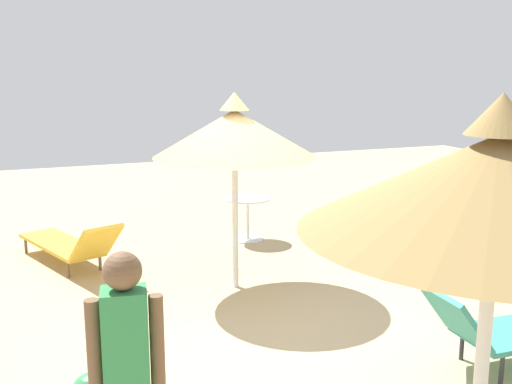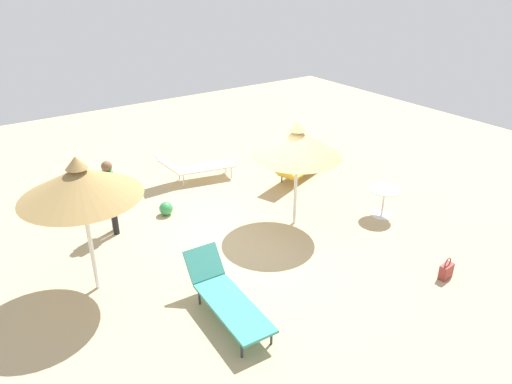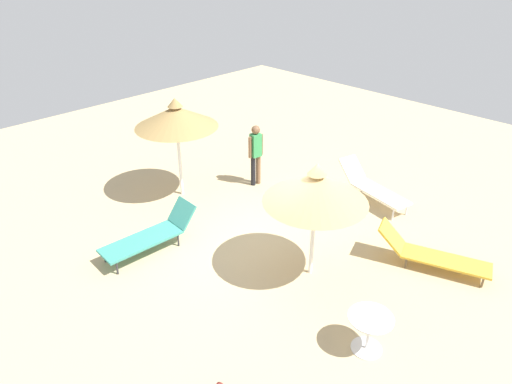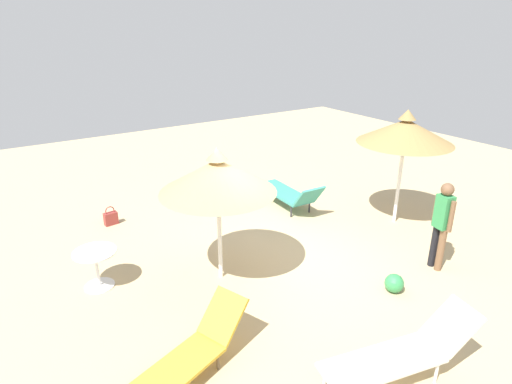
# 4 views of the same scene
# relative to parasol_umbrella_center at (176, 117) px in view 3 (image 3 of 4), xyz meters

# --- Properties ---
(ground) EXTENTS (24.00, 24.00, 0.10)m
(ground) POSITION_rel_parasol_umbrella_center_xyz_m (-0.16, -3.44, -2.24)
(ground) COLOR tan
(parasol_umbrella_center) EXTENTS (2.10, 2.10, 2.67)m
(parasol_umbrella_center) POSITION_rel_parasol_umbrella_center_xyz_m (0.00, 0.00, 0.00)
(parasol_umbrella_center) COLOR white
(parasol_umbrella_center) RESTS_ON ground
(parasol_umbrella_far_left) EXTENTS (2.03, 2.03, 2.50)m
(parasol_umbrella_far_left) POSITION_rel_parasol_umbrella_center_xyz_m (-0.19, -4.60, -0.20)
(parasol_umbrella_far_left) COLOR white
(parasol_umbrella_far_left) RESTS_ON ground
(lounge_chair_far_right) EXTENTS (2.21, 0.76, 0.86)m
(lounge_chair_far_right) POSITION_rel_parasol_umbrella_center_xyz_m (-2.02, -1.60, -1.80)
(lounge_chair_far_right) COLOR teal
(lounge_chair_far_right) RESTS_ON ground
(lounge_chair_near_right) EXTENTS (1.30, 2.35, 0.80)m
(lounge_chair_near_right) POSITION_rel_parasol_umbrella_center_xyz_m (1.72, -6.24, -1.86)
(lounge_chair_near_right) COLOR gold
(lounge_chair_near_right) RESTS_ON ground
(lounge_chair_near_left) EXTENTS (1.03, 2.25, 0.89)m
(lounge_chair_near_left) POSITION_rel_parasol_umbrella_center_xyz_m (3.28, -3.81, -1.76)
(lounge_chair_near_left) COLOR silver
(lounge_chair_near_left) RESTS_ON ground
(person_standing_edge) EXTENTS (0.46, 0.27, 1.74)m
(person_standing_edge) POSITION_rel_parasol_umbrella_center_xyz_m (1.81, -1.00, -1.19)
(person_standing_edge) COLOR black
(person_standing_edge) RESTS_ON ground
(side_table_round) EXTENTS (0.75, 0.75, 0.71)m
(side_table_round) POSITION_rel_parasol_umbrella_center_xyz_m (-1.12, -6.58, -1.70)
(side_table_round) COLOR silver
(side_table_round) RESTS_ON ground
(beach_ball) EXTENTS (0.33, 0.33, 0.33)m
(beach_ball) POSITION_rel_parasol_umbrella_center_xyz_m (1.91, -2.30, -2.03)
(beach_ball) COLOR #338C4C
(beach_ball) RESTS_ON ground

